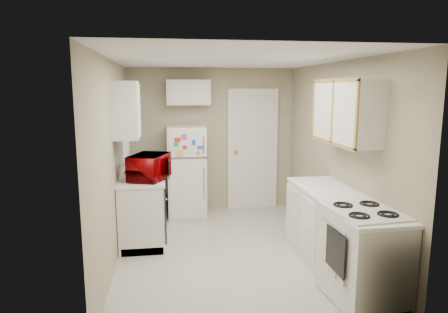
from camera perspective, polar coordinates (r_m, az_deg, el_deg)
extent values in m
plane|color=beige|center=(5.26, 0.82, -13.36)|extent=(3.80, 3.80, 0.00)
plane|color=white|center=(4.86, 0.89, 13.69)|extent=(3.80, 3.80, 0.00)
plane|color=gray|center=(4.90, -15.54, -0.80)|extent=(3.80, 3.80, 0.00)
plane|color=gray|center=(5.32, 15.89, 0.01)|extent=(3.80, 3.80, 0.00)
plane|color=gray|center=(6.78, -1.73, 2.38)|extent=(2.80, 2.80, 0.00)
plane|color=gray|center=(3.11, 6.53, -6.45)|extent=(2.80, 2.80, 0.00)
cube|color=silver|center=(5.91, -11.25, -6.32)|extent=(0.60, 1.80, 0.90)
cube|color=black|center=(5.32, -8.42, -7.60)|extent=(0.03, 0.58, 0.72)
cube|color=gray|center=(5.96, -11.31, -2.13)|extent=(0.54, 0.74, 0.16)
imported|color=#790104|center=(5.23, -10.62, -1.62)|extent=(0.66, 0.50, 0.39)
imported|color=white|center=(6.17, -11.71, -0.42)|extent=(0.13, 0.13, 0.22)
cube|color=silver|center=(5.88, -14.09, 4.89)|extent=(0.10, 0.98, 1.08)
cube|color=silver|center=(5.03, -13.84, 6.43)|extent=(0.30, 0.45, 0.70)
cube|color=silver|center=(6.48, -5.30, -2.16)|extent=(0.62, 0.61, 1.47)
cube|color=silver|center=(6.54, -5.14, 9.11)|extent=(0.70, 0.30, 0.40)
cube|color=silver|center=(6.88, 4.11, 0.95)|extent=(0.86, 0.06, 2.08)
cube|color=silver|center=(4.69, 16.12, -10.81)|extent=(0.60, 2.00, 0.90)
cube|color=silver|center=(4.22, 19.07, -13.26)|extent=(0.66, 0.79, 0.90)
cube|color=silver|center=(4.75, 17.04, 6.11)|extent=(0.30, 1.20, 0.70)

